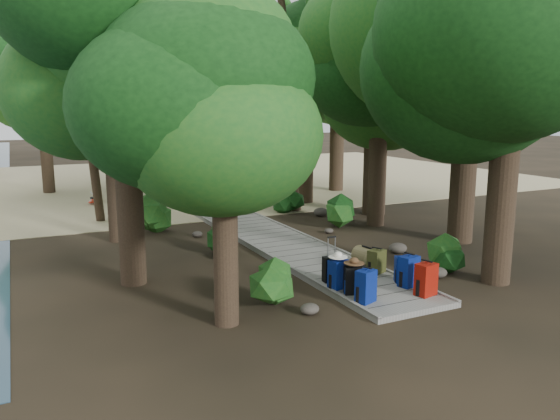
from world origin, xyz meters
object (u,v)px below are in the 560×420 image
backpack_right_b (409,270)px  duffel_right_khaki (366,256)px  kayak (95,199)px  suitcase_on_boardwalk (331,269)px  sun_lounger (273,187)px  backpack_right_c (404,268)px  backpack_left_b (353,279)px  backpack_right_d (377,260)px  backpack_left_c (338,273)px  backpack_right_a (426,278)px  lone_suitcase_on_sand (213,198)px  backpack_left_a (366,284)px

backpack_right_b → duffel_right_khaki: size_ratio=1.15×
kayak → suitcase_on_boardwalk: bearing=-51.6°
kayak → sun_lounger: size_ratio=1.64×
suitcase_on_boardwalk → sun_lounger: (4.40, 12.24, -0.09)m
backpack_right_c → duffel_right_khaki: bearing=115.2°
backpack_left_b → backpack_right_c: size_ratio=1.01×
backpack_right_d → kayak: bearing=87.9°
duffel_right_khaki → suitcase_on_boardwalk: suitcase_on_boardwalk is taller
backpack_right_b → sun_lounger: size_ratio=0.41×
backpack_left_c → backpack_right_a: (1.38, -1.14, 0.02)m
suitcase_on_boardwalk → sun_lounger: 13.01m
backpack_left_c → lone_suitcase_on_sand: (1.09, 11.05, -0.15)m
backpack_left_c → sun_lounger: 13.48m
backpack_left_a → backpack_right_b: 1.44m
backpack_right_a → suitcase_on_boardwalk: (-1.27, 1.60, -0.09)m
backpack_right_b → sun_lounger: bearing=64.6°
backpack_left_b → backpack_left_c: backpack_left_c is taller
backpack_right_b → duffel_right_khaki: bearing=74.0°
backpack_right_a → kayak: size_ratio=0.25×
duffel_right_khaki → backpack_left_c: bearing=-149.9°
backpack_left_b → suitcase_on_boardwalk: backpack_left_b is taller
backpack_left_a → backpack_right_a: 1.35m
backpack_left_a → backpack_right_b: backpack_right_b is taller
backpack_right_a → backpack_right_d: (0.01, 1.70, -0.07)m
backpack_left_b → kayak: 14.60m
backpack_right_d → kayak: (-4.46, 13.27, -0.25)m
backpack_left_b → sun_lounger: backpack_left_b is taller
lone_suitcase_on_sand → sun_lounger: (3.43, 1.65, -0.01)m
backpack_left_b → lone_suitcase_on_sand: 11.51m
kayak → lone_suitcase_on_sand: bearing=-8.8°
lone_suitcase_on_sand → backpack_left_c: bearing=-100.6°
backpack_left_a → lone_suitcase_on_sand: backpack_left_a is taller
backpack_left_c → lone_suitcase_on_sand: backpack_left_c is taller
backpack_left_a → suitcase_on_boardwalk: backpack_left_a is taller
suitcase_on_boardwalk → kayak: 13.74m
backpack_left_a → lone_suitcase_on_sand: size_ratio=1.22×
backpack_left_a → backpack_right_d: backpack_left_a is taller
backpack_right_a → sun_lounger: 14.19m
suitcase_on_boardwalk → backpack_left_a: bearing=-88.0°
backpack_right_a → backpack_right_c: size_ratio=1.17×
backpack_left_a → sun_lounger: size_ratio=0.40×
sun_lounger → backpack_left_c: bearing=-134.1°
lone_suitcase_on_sand → backpack_left_a: bearing=-99.9°
backpack_right_a → duffel_right_khaki: size_ratio=1.15×
backpack_right_b → backpack_right_a: bearing=-107.0°
backpack_right_a → lone_suitcase_on_sand: size_ratio=1.25×
backpack_left_c → suitcase_on_boardwalk: backpack_left_c is taller
backpack_left_b → suitcase_on_boardwalk: size_ratio=1.13×
sun_lounger → lone_suitcase_on_sand: bearing=-178.9°
backpack_right_c → lone_suitcase_on_sand: bearing=118.4°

